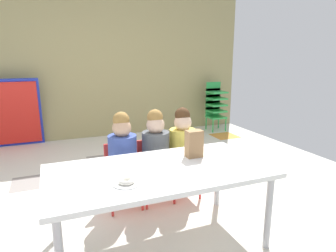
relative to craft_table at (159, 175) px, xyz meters
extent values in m
cube|color=silver|center=(-0.07, 0.69, -0.57)|extent=(5.81, 5.35, 0.02)
cube|color=gray|center=(-0.07, 2.04, -0.56)|extent=(0.43, 0.43, 0.00)
cube|color=gray|center=(-0.97, 1.59, -0.56)|extent=(0.43, 0.43, 0.00)
cube|color=gray|center=(0.38, 1.59, -0.56)|extent=(0.43, 0.43, 0.00)
cube|color=#B24C47|center=(0.38, 1.59, -0.56)|extent=(0.43, 0.43, 0.00)
cube|color=orange|center=(0.38, 1.14, -0.56)|extent=(0.43, 0.43, 0.00)
cube|color=silver|center=(-0.52, 1.14, -0.56)|extent=(0.43, 0.43, 0.00)
cube|color=orange|center=(2.18, 2.49, -0.56)|extent=(0.43, 0.43, 0.00)
cube|color=tan|center=(-0.07, 3.36, 0.75)|extent=(5.81, 0.10, 2.62)
cube|color=white|center=(0.00, 0.00, 0.03)|extent=(1.61, 0.83, 0.04)
cylinder|color=#B2B2B7|center=(0.72, -0.36, -0.27)|extent=(0.05, 0.05, 0.57)
cylinder|color=#B2B2B7|center=(-0.72, 0.36, -0.27)|extent=(0.05, 0.05, 0.57)
cylinder|color=#B2B2B7|center=(0.72, 0.36, -0.27)|extent=(0.05, 0.05, 0.57)
cube|color=red|center=(-0.12, 0.64, -0.26)|extent=(0.32, 0.30, 0.03)
cube|color=red|center=(-0.12, 0.79, -0.11)|extent=(0.29, 0.02, 0.30)
cylinder|color=#384C99|center=(-0.12, 0.64, -0.04)|extent=(0.30, 0.30, 0.38)
sphere|color=tan|center=(-0.12, 0.64, 0.22)|extent=(0.17, 0.17, 0.17)
sphere|color=olive|center=(-0.12, 0.65, 0.29)|extent=(0.15, 0.15, 0.15)
cylinder|color=red|center=(-0.26, 0.51, -0.41)|extent=(0.02, 0.02, 0.28)
cylinder|color=red|center=(0.02, 0.51, -0.41)|extent=(0.02, 0.02, 0.28)
cylinder|color=red|center=(-0.26, 0.77, -0.41)|extent=(0.02, 0.02, 0.28)
cylinder|color=red|center=(0.02, 0.77, -0.41)|extent=(0.02, 0.02, 0.28)
cube|color=red|center=(0.20, 0.64, -0.26)|extent=(0.32, 0.30, 0.03)
cube|color=red|center=(0.20, 0.79, -0.11)|extent=(0.29, 0.02, 0.30)
cylinder|color=#4C5156|center=(0.20, 0.64, -0.04)|extent=(0.33, 0.33, 0.38)
sphere|color=beige|center=(0.20, 0.64, 0.22)|extent=(0.17, 0.17, 0.17)
sphere|color=olive|center=(0.20, 0.65, 0.29)|extent=(0.15, 0.15, 0.15)
cylinder|color=red|center=(0.06, 0.51, -0.41)|extent=(0.02, 0.02, 0.28)
cylinder|color=red|center=(0.34, 0.51, -0.41)|extent=(0.02, 0.02, 0.28)
cylinder|color=red|center=(0.06, 0.77, -0.41)|extent=(0.02, 0.02, 0.28)
cylinder|color=red|center=(0.34, 0.77, -0.41)|extent=(0.02, 0.02, 0.28)
cube|color=red|center=(0.48, 0.64, -0.26)|extent=(0.32, 0.30, 0.03)
cube|color=red|center=(0.48, 0.79, -0.11)|extent=(0.29, 0.02, 0.30)
cylinder|color=#D8C64C|center=(0.48, 0.64, -0.04)|extent=(0.34, 0.34, 0.38)
sphere|color=beige|center=(0.48, 0.64, 0.22)|extent=(0.17, 0.17, 0.17)
sphere|color=#472D19|center=(0.48, 0.65, 0.29)|extent=(0.15, 0.15, 0.15)
cylinder|color=red|center=(0.34, 0.51, -0.41)|extent=(0.02, 0.02, 0.28)
cylinder|color=red|center=(0.62, 0.51, -0.41)|extent=(0.02, 0.02, 0.28)
cylinder|color=red|center=(0.34, 0.77, -0.41)|extent=(0.02, 0.02, 0.28)
cylinder|color=red|center=(0.62, 0.77, -0.41)|extent=(0.02, 0.02, 0.28)
cube|color=green|center=(2.25, 2.91, -0.30)|extent=(0.32, 0.30, 0.03)
cube|color=green|center=(2.25, 3.05, -0.21)|extent=(0.30, 0.02, 0.18)
cube|color=green|center=(2.25, 2.91, -0.18)|extent=(0.32, 0.30, 0.03)
cube|color=green|center=(2.25, 3.05, -0.09)|extent=(0.30, 0.02, 0.18)
cube|color=green|center=(2.25, 2.91, -0.06)|extent=(0.32, 0.30, 0.03)
cube|color=green|center=(2.25, 3.05, 0.03)|extent=(0.30, 0.02, 0.18)
cube|color=green|center=(2.25, 2.91, 0.06)|extent=(0.32, 0.30, 0.03)
cube|color=green|center=(2.25, 3.05, 0.15)|extent=(0.30, 0.02, 0.18)
cube|color=green|center=(2.25, 2.91, 0.18)|extent=(0.32, 0.30, 0.03)
cube|color=green|center=(2.25, 3.05, 0.27)|extent=(0.30, 0.02, 0.18)
cylinder|color=green|center=(2.11, 2.78, -0.43)|extent=(0.02, 0.02, 0.26)
cylinder|color=green|center=(2.39, 2.78, -0.43)|extent=(0.02, 0.02, 0.26)
cylinder|color=green|center=(2.11, 3.04, -0.43)|extent=(0.02, 0.02, 0.26)
cylinder|color=green|center=(2.39, 3.04, -0.43)|extent=(0.02, 0.02, 0.26)
cube|color=#1E33BF|center=(-1.28, 3.17, -0.02)|extent=(0.90, 0.28, 1.09)
cube|color=red|center=(-1.28, 3.14, -0.02)|extent=(0.83, 0.23, 0.99)
cube|color=#9E754C|center=(0.35, 0.14, 0.16)|extent=(0.13, 0.09, 0.22)
cylinder|color=white|center=(-0.29, -0.17, 0.05)|extent=(0.18, 0.18, 0.01)
torus|color=white|center=(-0.29, -0.17, 0.07)|extent=(0.10, 0.10, 0.03)
camera|label=1|loc=(-0.70, -1.90, 0.85)|focal=31.61mm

